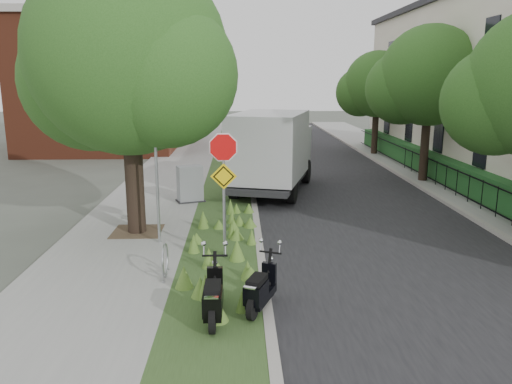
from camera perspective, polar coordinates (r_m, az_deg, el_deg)
ground at (r=12.07m, az=3.09°, el=-8.84°), size 120.00×120.00×0.00m
sidewalk_near at (r=21.86m, az=-10.41°, el=1.01°), size 3.50×60.00×0.12m
verge at (r=21.63m, az=-3.18°, el=1.08°), size 2.00×60.00×0.12m
kerb_near at (r=21.63m, az=-0.53°, el=1.11°), size 0.20×60.00×0.13m
road at (r=22.01m, az=8.62°, el=1.01°), size 7.00×60.00×0.01m
kerb_far at (r=22.90m, az=17.27°, el=1.19°), size 0.20×60.00×0.13m
footpath_far at (r=23.51m, az=21.18°, el=1.18°), size 3.20×60.00×0.12m
street_tree_main at (r=14.37m, az=-14.67°, el=13.81°), size 6.21×5.54×7.66m
bare_post at (r=13.36m, az=-11.31°, el=2.51°), size 0.08×0.08×4.00m
bike_hoop at (r=11.41m, az=-10.36°, el=-7.68°), size 0.06×0.78×0.77m
sign_assembly at (r=11.95m, az=-3.73°, el=2.55°), size 0.94×0.08×3.22m
fence_far at (r=23.03m, az=19.01°, el=2.66°), size 0.04×24.00×1.00m
hedge_far at (r=23.29m, az=20.62°, el=2.64°), size 1.00×24.00×1.10m
brick_building at (r=34.24m, az=-16.67°, el=11.89°), size 9.40×10.40×8.30m
far_tree_b at (r=22.67m, az=19.03°, el=11.93°), size 4.83×4.31×6.56m
far_tree_c at (r=30.29m, az=13.56°, el=11.52°), size 4.37×3.89×5.93m
scooter_near at (r=9.26m, az=-4.89°, el=-12.45°), size 0.34×1.66×0.79m
scooter_far at (r=9.65m, az=0.38°, el=-11.50°), size 0.72×1.48×0.74m
box_truck at (r=19.73m, az=1.89°, el=5.02°), size 3.84×6.43×2.73m
utility_cabinet at (r=18.09m, az=-7.55°, el=0.87°), size 1.14×0.94×1.30m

